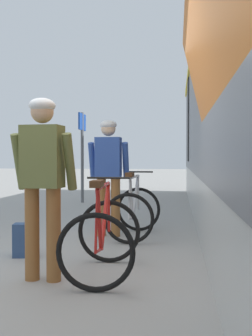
{
  "coord_description": "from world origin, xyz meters",
  "views": [
    {
      "loc": [
        1.13,
        -3.88,
        1.19
      ],
      "look_at": [
        0.43,
        1.58,
        1.05
      ],
      "focal_mm": 42.97,
      "sensor_mm": 36.0,
      "label": 1
    }
  ],
  "objects_px": {
    "backpack_on_platform": "(26,240)",
    "platform_sign_post": "(82,142)",
    "bicycle_far_silver": "(134,210)",
    "cyclist_near_in_olive": "(43,172)",
    "cyclist_far_in_blue": "(108,167)",
    "bicycle_near_red": "(103,236)"
  },
  "relations": [
    {
      "from": "backpack_on_platform",
      "to": "platform_sign_post",
      "type": "relative_size",
      "value": 0.17
    },
    {
      "from": "bicycle_far_silver",
      "to": "backpack_on_platform",
      "type": "relative_size",
      "value": 2.74
    },
    {
      "from": "cyclist_near_in_olive",
      "to": "cyclist_far_in_blue",
      "type": "distance_m",
      "value": 2.29
    },
    {
      "from": "bicycle_near_red",
      "to": "backpack_on_platform",
      "type": "relative_size",
      "value": 2.77
    },
    {
      "from": "bicycle_far_silver",
      "to": "bicycle_near_red",
      "type": "bearing_deg",
      "value": -92.7
    },
    {
      "from": "cyclist_near_in_olive",
      "to": "bicycle_near_red",
      "type": "bearing_deg",
      "value": 21.71
    },
    {
      "from": "cyclist_near_in_olive",
      "to": "backpack_on_platform",
      "type": "height_order",
      "value": "cyclist_near_in_olive"
    },
    {
      "from": "bicycle_near_red",
      "to": "platform_sign_post",
      "type": "bearing_deg",
      "value": 105.28
    },
    {
      "from": "backpack_on_platform",
      "to": "platform_sign_post",
      "type": "bearing_deg",
      "value": 88.17
    },
    {
      "from": "cyclist_far_in_blue",
      "to": "bicycle_near_red",
      "type": "height_order",
      "value": "cyclist_far_in_blue"
    },
    {
      "from": "bicycle_near_red",
      "to": "bicycle_far_silver",
      "type": "height_order",
      "value": "same"
    },
    {
      "from": "bicycle_far_silver",
      "to": "platform_sign_post",
      "type": "xyz_separation_m",
      "value": [
        -1.88,
        4.51,
        1.22
      ]
    },
    {
      "from": "cyclist_far_in_blue",
      "to": "backpack_on_platform",
      "type": "bearing_deg",
      "value": -118.92
    },
    {
      "from": "cyclist_far_in_blue",
      "to": "cyclist_near_in_olive",
      "type": "bearing_deg",
      "value": -96.28
    },
    {
      "from": "cyclist_far_in_blue",
      "to": "bicycle_near_red",
      "type": "distance_m",
      "value": 2.17
    },
    {
      "from": "backpack_on_platform",
      "to": "cyclist_near_in_olive",
      "type": "bearing_deg",
      "value": -68.15
    },
    {
      "from": "bicycle_far_silver",
      "to": "cyclist_far_in_blue",
      "type": "bearing_deg",
      "value": 173.52
    },
    {
      "from": "cyclist_near_in_olive",
      "to": "bicycle_far_silver",
      "type": "bearing_deg",
      "value": 73.86
    },
    {
      "from": "bicycle_near_red",
      "to": "cyclist_near_in_olive",
      "type": "bearing_deg",
      "value": -158.29
    },
    {
      "from": "bicycle_far_silver",
      "to": "platform_sign_post",
      "type": "distance_m",
      "value": 5.04
    },
    {
      "from": "platform_sign_post",
      "to": "cyclist_far_in_blue",
      "type": "bearing_deg",
      "value": -71.66
    },
    {
      "from": "bicycle_far_silver",
      "to": "backpack_on_platform",
      "type": "height_order",
      "value": "bicycle_far_silver"
    }
  ]
}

